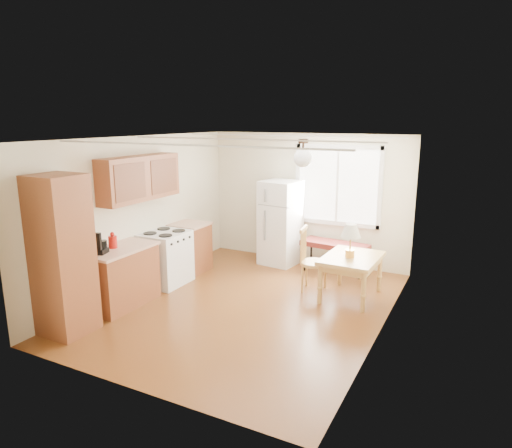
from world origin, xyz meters
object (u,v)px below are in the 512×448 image
Objects in this scene: refrigerator at (280,223)px; chair at (308,255)px; bench at (335,246)px; dining_table at (351,263)px.

refrigerator is 1.54× the size of chair.
bench is at bearing 75.82° from chair.
bench is 1.07m from chair.
dining_table is at bearing -7.86° from chair.
chair is at bearing -89.45° from bench.
chair is (-0.12, -1.06, 0.10)m from bench.
chair is at bearing -178.16° from dining_table.
dining_table is at bearing -25.52° from refrigerator.
refrigerator is 1.15m from bench.
refrigerator reaches higher than dining_table.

